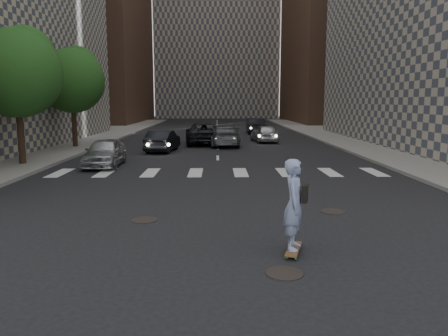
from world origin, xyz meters
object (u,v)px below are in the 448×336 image
object	(u,v)px
traffic_car_c	(204,133)
traffic_car_d	(264,133)
traffic_car_b	(225,136)
tree_b	(18,69)
traffic_car_e	(255,126)
tree_c	(73,78)
skateboarder	(295,205)
traffic_car_a	(163,141)
silver_sedan	(105,152)

from	to	relation	value
traffic_car_c	traffic_car_d	xyz separation A→B (m)	(4.62, 1.41, -0.11)
traffic_car_b	traffic_car_d	size ratio (longest dim) A/B	1.27
tree_b	traffic_car_e	xyz separation A→B (m)	(13.13, 20.86, -3.89)
tree_c	skateboarder	world-z (taller)	tree_c
skateboarder	traffic_car_a	xyz separation A→B (m)	(-5.00, 18.60, -0.38)
traffic_car_c	traffic_car_d	bearing A→B (deg)	-167.52
tree_b	traffic_car_d	distance (m)	18.29
skateboarder	traffic_car_c	distance (m)	23.44
traffic_car_a	traffic_car_d	bearing A→B (deg)	-132.39
traffic_car_a	traffic_car_c	distance (m)	5.30
tree_b	traffic_car_b	size ratio (longest dim) A/B	1.31
tree_b	traffic_car_d	size ratio (longest dim) A/B	1.67
traffic_car_c	traffic_car_e	bearing A→B (deg)	-119.37
tree_b	traffic_car_c	distance (m)	14.21
tree_b	tree_c	xyz separation A→B (m)	(0.00, 8.00, 0.00)
skateboarder	traffic_car_c	world-z (taller)	skateboarder
traffic_car_b	traffic_car_d	world-z (taller)	traffic_car_b
tree_c	traffic_car_c	world-z (taller)	tree_c
tree_c	traffic_car_e	size ratio (longest dim) A/B	1.44
silver_sedan	traffic_car_a	bearing A→B (deg)	69.96
tree_b	traffic_car_c	bearing A→B (deg)	51.85
skateboarder	tree_b	bearing A→B (deg)	147.88
tree_c	traffic_car_e	xyz separation A→B (m)	(13.13, 12.86, -3.89)
silver_sedan	traffic_car_b	world-z (taller)	traffic_car_b
traffic_car_c	traffic_car_b	bearing A→B (deg)	132.45
tree_b	skateboarder	size ratio (longest dim) A/B	3.30
skateboarder	traffic_car_e	world-z (taller)	skateboarder
tree_b	traffic_car_d	world-z (taller)	tree_b
tree_c	traffic_car_a	bearing A→B (deg)	-17.91
skateboarder	traffic_car_a	bearing A→B (deg)	121.64
tree_b	traffic_car_d	bearing A→B (deg)	42.96
tree_b	tree_c	world-z (taller)	same
traffic_car_a	traffic_car_d	size ratio (longest dim) A/B	1.03
tree_b	traffic_car_b	bearing A→B (deg)	43.21
traffic_car_d	traffic_car_e	size ratio (longest dim) A/B	0.87
tree_b	silver_sedan	xyz separation A→B (m)	(3.95, -0.15, -3.96)
traffic_car_c	skateboarder	bearing A→B (deg)	91.77
traffic_car_b	traffic_car_c	distance (m)	2.06
skateboarder	traffic_car_c	xyz separation A→B (m)	(-2.56, 23.30, -0.26)
traffic_car_a	traffic_car_c	world-z (taller)	traffic_car_c
silver_sedan	traffic_car_a	size ratio (longest dim) A/B	0.98
skateboarder	traffic_car_e	xyz separation A→B (m)	(2.12, 33.40, -0.29)
tree_c	skateboarder	bearing A→B (deg)	-61.80
traffic_car_c	traffic_car_e	distance (m)	11.14
tree_c	traffic_car_c	bearing A→B (deg)	18.07
tree_c	skateboarder	size ratio (longest dim) A/B	3.30
tree_c	traffic_car_b	world-z (taller)	tree_c
traffic_car_c	tree_c	bearing A→B (deg)	13.56
tree_c	traffic_car_d	bearing A→B (deg)	17.69
traffic_car_d	traffic_car_e	distance (m)	8.70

